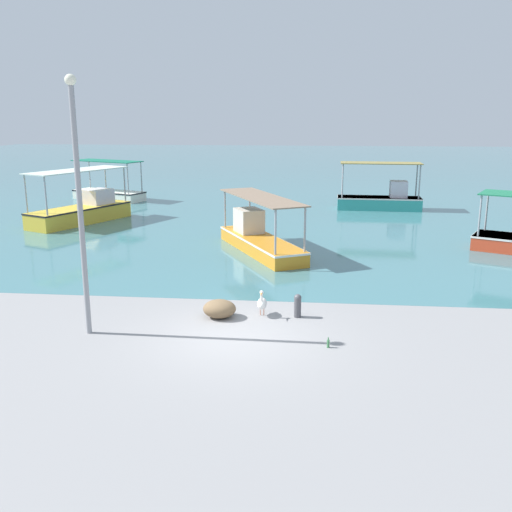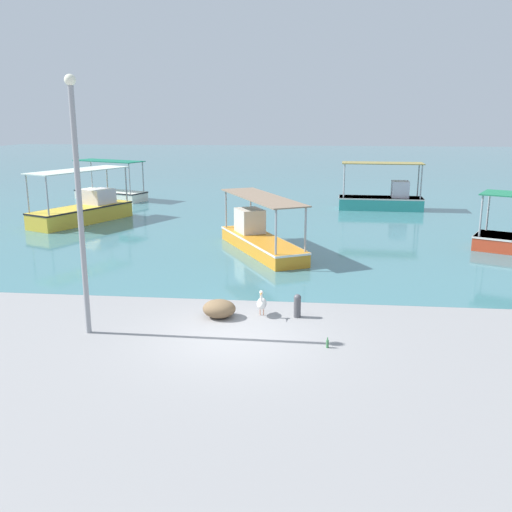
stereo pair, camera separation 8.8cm
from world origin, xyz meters
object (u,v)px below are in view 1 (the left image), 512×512
lamp_post (79,196)px  net_pile (220,309)px  fishing_boat_far_left (109,192)px  mooring_bollard (298,305)px  pelican (262,303)px  fishing_boat_center (382,199)px  fishing_boat_outer (82,210)px  fishing_boat_far_right (259,237)px  glass_bottle (328,343)px

lamp_post → net_pile: 4.93m
lamp_post → net_pile: bearing=24.8°
fishing_boat_far_left → mooring_bollard: fishing_boat_far_left is taller
fishing_boat_far_left → pelican: bearing=-60.4°
fishing_boat_center → pelican: 20.24m
fishing_boat_far_left → lamp_post: 24.96m
fishing_boat_outer → pelican: 17.36m
fishing_boat_far_right → fishing_boat_outer: 11.45m
fishing_boat_far_left → pelican: (12.31, -21.70, -0.13)m
fishing_boat_far_right → pelican: fishing_boat_far_right is taller
fishing_boat_far_right → pelican: (0.85, -7.98, -0.21)m
lamp_post → fishing_boat_far_left: bearing=108.5°
fishing_boat_far_right → fishing_boat_center: 13.15m
fishing_boat_far_left → mooring_bollard: size_ratio=7.84×
fishing_boat_far_left → fishing_boat_outer: bearing=-79.8°
fishing_boat_center → lamp_post: (-9.99, -21.24, 3.00)m
fishing_boat_outer → pelican: bearing=-51.3°
fishing_boat_outer → net_pile: 16.87m
lamp_post → mooring_bollard: lamp_post is taller
pelican → mooring_bollard: bearing=-1.3°
glass_bottle → fishing_boat_center: bearing=80.3°
fishing_boat_far_right → lamp_post: 10.84m
mooring_bollard → pelican: bearing=178.7°
pelican → glass_bottle: bearing=-49.3°
fishing_boat_center → glass_bottle: size_ratio=18.75×
pelican → glass_bottle: 2.84m
lamp_post → mooring_bollard: 6.61m
fishing_boat_far_right → fishing_boat_outer: bearing=150.8°
pelican → fishing_boat_center: bearing=74.1°
fishing_boat_center → net_pile: bearing=-108.8°
fishing_boat_far_left → lamp_post: lamp_post is taller
net_pile → fishing_boat_center: bearing=71.2°
fishing_boat_far_left → fishing_boat_outer: fishing_boat_outer is taller
fishing_boat_center → fishing_boat_outer: (-16.39, -5.91, 0.02)m
fishing_boat_far_left → fishing_boat_far_right: bearing=-50.1°
fishing_boat_outer → net_pile: (9.65, -13.83, -0.41)m
fishing_boat_outer → fishing_boat_far_left: bearing=100.2°
pelican → net_pile: pelican is taller
fishing_boat_far_left → net_pile: size_ratio=5.69×
fishing_boat_far_right → fishing_boat_center: bearing=60.9°
fishing_boat_far_left → mooring_bollard: 25.49m
fishing_boat_far_left → fishing_boat_outer: (1.47, -8.14, 0.16)m
pelican → mooring_bollard: (1.02, -0.02, -0.01)m
fishing_boat_center → net_pile: size_ratio=5.38×
net_pile → mooring_bollard: bearing=6.6°
fishing_boat_far_left → pelican: size_ratio=6.68×
fishing_boat_center → fishing_boat_outer: fishing_boat_center is taller
fishing_boat_far_right → mooring_bollard: size_ratio=9.05×
net_pile → glass_bottle: size_ratio=3.49×
mooring_bollard → net_pile: bearing=-173.4°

